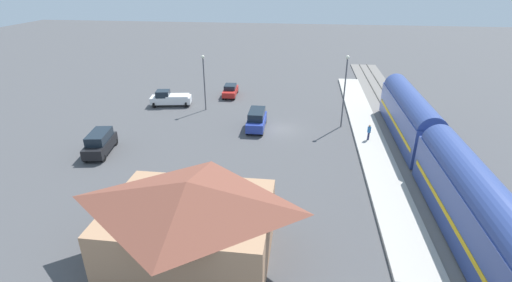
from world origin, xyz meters
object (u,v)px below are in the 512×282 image
(passenger_train, at_px, (433,147))
(pedestrian_on_platform, at_px, (369,131))
(station_building, at_px, (190,219))
(pickup_white, at_px, (170,98))
(light_pole_near_platform, at_px, (345,84))
(suv_blue, at_px, (257,119))
(light_pole_lot_center, at_px, (204,76))
(suv_black, at_px, (100,143))
(sedan_red, at_px, (230,90))

(passenger_train, xyz_separation_m, pedestrian_on_platform, (4.27, -6.79, -1.58))
(passenger_train, distance_m, station_building, 22.08)
(pickup_white, bearing_deg, passenger_train, 151.87)
(passenger_train, bearing_deg, light_pole_near_platform, -58.12)
(passenger_train, height_order, suv_blue, passenger_train)
(passenger_train, relative_size, station_building, 3.13)
(pickup_white, bearing_deg, light_pole_near_platform, 167.99)
(station_building, xyz_separation_m, pedestrian_on_platform, (-13.73, -19.57, -1.55))
(pickup_white, height_order, light_pole_lot_center, light_pole_lot_center)
(pickup_white, xyz_separation_m, light_pole_near_platform, (-22.65, 4.82, 4.21))
(suv_black, bearing_deg, station_building, 135.15)
(light_pole_lot_center, bearing_deg, light_pole_near_platform, 167.80)
(pickup_white, distance_m, light_pole_lot_center, 6.42)
(light_pole_lot_center, bearing_deg, passenger_train, 148.75)
(suv_blue, height_order, suv_black, same)
(pedestrian_on_platform, relative_size, light_pole_lot_center, 0.24)
(passenger_train, height_order, light_pole_near_platform, light_pole_near_platform)
(passenger_train, height_order, pedestrian_on_platform, passenger_train)
(pedestrian_on_platform, bearing_deg, sedan_red, -38.67)
(sedan_red, bearing_deg, pickup_white, 35.91)
(suv_blue, bearing_deg, suv_black, 29.86)
(suv_blue, bearing_deg, station_building, 86.47)
(light_pole_lot_center, bearing_deg, station_building, 102.75)
(passenger_train, height_order, station_building, station_building)
(station_building, relative_size, suv_black, 2.08)
(sedan_red, bearing_deg, light_pole_lot_center, 71.67)
(sedan_red, distance_m, suv_black, 22.52)
(sedan_red, height_order, suv_blue, suv_blue)
(station_building, bearing_deg, passenger_train, -144.62)
(pickup_white, xyz_separation_m, light_pole_lot_center, (-5.23, 1.05, 3.57))
(sedan_red, height_order, light_pole_lot_center, light_pole_lot_center)
(sedan_red, xyz_separation_m, suv_blue, (-5.46, 12.02, 0.27))
(pickup_white, height_order, suv_black, suv_black)
(station_building, bearing_deg, pedestrian_on_platform, -125.06)
(pedestrian_on_platform, distance_m, pickup_white, 26.73)
(pickup_white, distance_m, suv_black, 15.31)
(light_pole_near_platform, bearing_deg, pedestrian_on_platform, 121.43)
(suv_blue, height_order, light_pole_near_platform, light_pole_near_platform)
(passenger_train, bearing_deg, sedan_red, -43.62)
(station_building, xyz_separation_m, pickup_white, (11.45, -28.53, -1.81))
(passenger_train, distance_m, suv_black, 31.47)
(passenger_train, distance_m, pedestrian_on_platform, 8.17)
(suv_black, distance_m, light_pole_near_platform, 27.02)
(suv_blue, bearing_deg, passenger_train, 151.50)
(suv_blue, relative_size, suv_black, 0.96)
(station_building, bearing_deg, light_pole_lot_center, -77.25)
(sedan_red, relative_size, suv_blue, 0.93)
(station_building, bearing_deg, pickup_white, -68.13)
(sedan_red, relative_size, suv_black, 0.89)
(light_pole_lot_center, bearing_deg, pedestrian_on_platform, 158.38)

